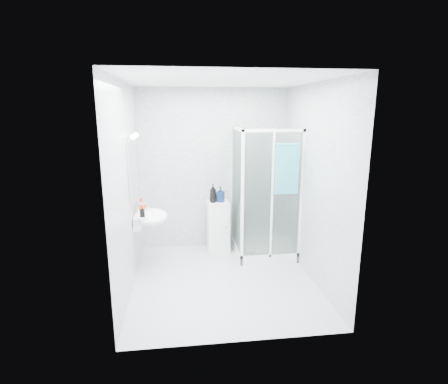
{
  "coord_description": "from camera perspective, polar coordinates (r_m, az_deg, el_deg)",
  "views": [
    {
      "loc": [
        -0.53,
        -4.31,
        2.26
      ],
      "look_at": [
        0.05,
        0.35,
        1.15
      ],
      "focal_mm": 28.0,
      "sensor_mm": 36.0,
      "label": 1
    }
  ],
  "objects": [
    {
      "name": "hand_towel",
      "position": [
        4.96,
        10.24,
        3.96
      ],
      "size": [
        0.34,
        0.05,
        0.72
      ],
      "color": "teal",
      "rests_on": "shower_enclosure"
    },
    {
      "name": "vanity_lights",
      "position": [
        4.81,
        -14.5,
        8.84
      ],
      "size": [
        0.1,
        0.4,
        0.08
      ],
      "color": "silver",
      "rests_on": "room"
    },
    {
      "name": "soap_dispenser_black",
      "position": [
        4.78,
        -13.2,
        -3.15
      ],
      "size": [
        0.07,
        0.07,
        0.14
      ],
      "primitive_type": "imported",
      "rotation": [
        0.0,
        0.0,
        0.09
      ],
      "color": "black",
      "rests_on": "wall_basin"
    },
    {
      "name": "shampoo_bottle_a",
      "position": [
        5.49,
        -1.81,
        -0.2
      ],
      "size": [
        0.12,
        0.12,
        0.3
      ],
      "primitive_type": "imported",
      "rotation": [
        0.0,
        0.0,
        -0.01
      ],
      "color": "black",
      "rests_on": "storage_cabinet"
    },
    {
      "name": "shower_enclosure",
      "position": [
        5.52,
        5.89,
        -5.94
      ],
      "size": [
        0.9,
        0.95,
        2.0
      ],
      "color": "white",
      "rests_on": "ground"
    },
    {
      "name": "room",
      "position": [
        4.44,
        -0.08,
        0.83
      ],
      "size": [
        2.4,
        2.6,
        2.6
      ],
      "color": "silver",
      "rests_on": "ground"
    },
    {
      "name": "mirror",
      "position": [
        4.86,
        -14.79,
        3.87
      ],
      "size": [
        0.02,
        0.6,
        0.7
      ],
      "primitive_type": "cube",
      "color": "white",
      "rests_on": "room"
    },
    {
      "name": "wall_basin",
      "position": [
        5.0,
        -12.05,
        -4.03
      ],
      "size": [
        0.46,
        0.56,
        0.35
      ],
      "color": "white",
      "rests_on": "ground"
    },
    {
      "name": "storage_cabinet",
      "position": [
        5.68,
        -0.97,
        -5.66
      ],
      "size": [
        0.35,
        0.37,
        0.83
      ],
      "rotation": [
        0.0,
        0.0,
        0.04
      ],
      "color": "white",
      "rests_on": "ground"
    },
    {
      "name": "shampoo_bottle_b",
      "position": [
        5.54,
        -0.57,
        -0.37
      ],
      "size": [
        0.14,
        0.14,
        0.24
      ],
      "primitive_type": "imported",
      "rotation": [
        0.0,
        0.0,
        -0.37
      ],
      "color": "#0C1D49",
      "rests_on": "storage_cabinet"
    },
    {
      "name": "soap_dispenser_orange",
      "position": [
        5.12,
        -13.37,
        -1.91
      ],
      "size": [
        0.14,
        0.14,
        0.17
      ],
      "primitive_type": "imported",
      "rotation": [
        0.0,
        0.0,
        -0.05
      ],
      "color": "red",
      "rests_on": "wall_basin"
    },
    {
      "name": "wall_hooks",
      "position": [
        5.6,
        -4.22,
        6.72
      ],
      "size": [
        0.23,
        0.06,
        0.03
      ],
      "color": "silver",
      "rests_on": "room"
    }
  ]
}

